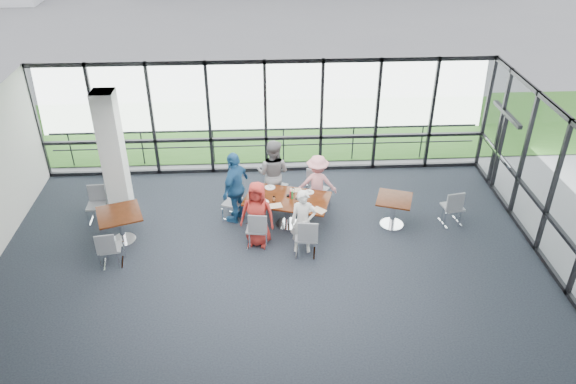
{
  "coord_description": "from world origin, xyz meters",
  "views": [
    {
      "loc": [
        -0.12,
        -8.84,
        7.7
      ],
      "look_at": [
        0.44,
        1.99,
        1.1
      ],
      "focal_mm": 35.0,
      "sensor_mm": 36.0,
      "label": 1
    }
  ],
  "objects_px": {
    "side_table_right": "(394,203)",
    "chair_main_end": "(232,203)",
    "main_table": "(287,203)",
    "side_table_left": "(120,217)",
    "diner_near_right": "(303,222)",
    "chair_main_nr": "(306,237)",
    "chair_spare_lb": "(96,206)",
    "diner_far_left": "(273,173)",
    "chair_spare_la": "(111,248)",
    "chair_main_fl": "(277,187)",
    "diner_near_left": "(257,214)",
    "chair_main_nl": "(257,228)",
    "chair_main_fr": "(318,190)",
    "diner_end": "(236,187)",
    "structural_column": "(113,156)",
    "diner_far_right": "(317,184)",
    "chair_spare_r": "(453,207)"
  },
  "relations": [
    {
      "from": "side_table_right",
      "to": "chair_main_end",
      "type": "height_order",
      "value": "chair_main_end"
    },
    {
      "from": "diner_near_right",
      "to": "diner_near_left",
      "type": "bearing_deg",
      "value": 165.29
    },
    {
      "from": "side_table_left",
      "to": "side_table_right",
      "type": "xyz_separation_m",
      "value": [
        6.33,
        0.3,
        -0.02
      ]
    },
    {
      "from": "diner_end",
      "to": "chair_spare_lb",
      "type": "height_order",
      "value": "diner_end"
    },
    {
      "from": "diner_end",
      "to": "chair_main_fl",
      "type": "relative_size",
      "value": 2.01
    },
    {
      "from": "side_table_left",
      "to": "chair_main_nl",
      "type": "xyz_separation_m",
      "value": [
        3.08,
        -0.33,
        -0.19
      ]
    },
    {
      "from": "chair_main_nr",
      "to": "chair_spare_r",
      "type": "relative_size",
      "value": 1.01
    },
    {
      "from": "main_table",
      "to": "chair_main_fl",
      "type": "bearing_deg",
      "value": 117.9
    },
    {
      "from": "chair_main_fl",
      "to": "chair_spare_lb",
      "type": "xyz_separation_m",
      "value": [
        -4.36,
        -0.65,
        -0.01
      ]
    },
    {
      "from": "chair_main_nl",
      "to": "chair_spare_r",
      "type": "distance_m",
      "value": 4.71
    },
    {
      "from": "diner_near_right",
      "to": "chair_spare_la",
      "type": "xyz_separation_m",
      "value": [
        -4.15,
        -0.29,
        -0.32
      ]
    },
    {
      "from": "chair_main_fr",
      "to": "main_table",
      "type": "bearing_deg",
      "value": 75.72
    },
    {
      "from": "diner_end",
      "to": "chair_spare_la",
      "type": "distance_m",
      "value": 3.14
    },
    {
      "from": "chair_main_fr",
      "to": "side_table_right",
      "type": "bearing_deg",
      "value": 179.87
    },
    {
      "from": "diner_far_left",
      "to": "chair_main_nr",
      "type": "bearing_deg",
      "value": 127.75
    },
    {
      "from": "main_table",
      "to": "chair_main_nl",
      "type": "distance_m",
      "value": 1.08
    },
    {
      "from": "diner_near_right",
      "to": "chair_main_nl",
      "type": "relative_size",
      "value": 1.69
    },
    {
      "from": "diner_near_left",
      "to": "diner_near_right",
      "type": "xyz_separation_m",
      "value": [
        0.99,
        -0.33,
        -0.03
      ]
    },
    {
      "from": "chair_spare_lb",
      "to": "chair_main_fr",
      "type": "bearing_deg",
      "value": -177.03
    },
    {
      "from": "structural_column",
      "to": "chair_spare_la",
      "type": "relative_size",
      "value": 3.64
    },
    {
      "from": "structural_column",
      "to": "chair_spare_lb",
      "type": "relative_size",
      "value": 3.63
    },
    {
      "from": "diner_near_right",
      "to": "chair_main_nr",
      "type": "height_order",
      "value": "diner_near_right"
    },
    {
      "from": "diner_near_left",
      "to": "chair_main_nl",
      "type": "height_order",
      "value": "diner_near_left"
    },
    {
      "from": "diner_far_right",
      "to": "chair_spare_r",
      "type": "height_order",
      "value": "diner_far_right"
    },
    {
      "from": "main_table",
      "to": "chair_main_end",
      "type": "distance_m",
      "value": 1.39
    },
    {
      "from": "structural_column",
      "to": "chair_main_fl",
      "type": "distance_m",
      "value": 4.02
    },
    {
      "from": "chair_spare_la",
      "to": "diner_end",
      "type": "bearing_deg",
      "value": 22.59
    },
    {
      "from": "structural_column",
      "to": "chair_main_fl",
      "type": "bearing_deg",
      "value": 4.78
    },
    {
      "from": "chair_main_nl",
      "to": "chair_spare_lb",
      "type": "height_order",
      "value": "chair_main_nl"
    },
    {
      "from": "chair_main_end",
      "to": "chair_spare_r",
      "type": "bearing_deg",
      "value": 107.14
    },
    {
      "from": "chair_spare_lb",
      "to": "side_table_right",
      "type": "bearing_deg",
      "value": 173.88
    },
    {
      "from": "diner_far_left",
      "to": "chair_spare_r",
      "type": "xyz_separation_m",
      "value": [
        4.25,
        -1.08,
        -0.43
      ]
    },
    {
      "from": "main_table",
      "to": "side_table_left",
      "type": "distance_m",
      "value": 3.84
    },
    {
      "from": "diner_near_left",
      "to": "chair_main_nr",
      "type": "xyz_separation_m",
      "value": [
        1.05,
        -0.47,
        -0.32
      ]
    },
    {
      "from": "chair_main_fl",
      "to": "chair_main_end",
      "type": "distance_m",
      "value": 1.29
    },
    {
      "from": "diner_far_right",
      "to": "chair_main_fl",
      "type": "xyz_separation_m",
      "value": [
        -0.97,
        0.39,
        -0.3
      ]
    },
    {
      "from": "diner_far_left",
      "to": "chair_main_end",
      "type": "distance_m",
      "value": 1.25
    },
    {
      "from": "structural_column",
      "to": "diner_near_left",
      "type": "xyz_separation_m",
      "value": [
        3.34,
        -1.41,
        -0.81
      ]
    },
    {
      "from": "diner_near_right",
      "to": "diner_end",
      "type": "height_order",
      "value": "diner_end"
    },
    {
      "from": "chair_main_nl",
      "to": "diner_far_left",
      "type": "bearing_deg",
      "value": 84.11
    },
    {
      "from": "diner_end",
      "to": "chair_main_fr",
      "type": "height_order",
      "value": "diner_end"
    },
    {
      "from": "diner_end",
      "to": "chair_main_fl",
      "type": "bearing_deg",
      "value": 153.21
    },
    {
      "from": "main_table",
      "to": "side_table_right",
      "type": "bearing_deg",
      "value": 13.57
    },
    {
      "from": "chair_main_nr",
      "to": "diner_end",
      "type": "bearing_deg",
      "value": 144.03
    },
    {
      "from": "diner_far_left",
      "to": "diner_near_left",
      "type": "bearing_deg",
      "value": 97.07
    },
    {
      "from": "main_table",
      "to": "chair_spare_lb",
      "type": "relative_size",
      "value": 2.47
    },
    {
      "from": "side_table_left",
      "to": "chair_main_nl",
      "type": "bearing_deg",
      "value": -6.11
    },
    {
      "from": "side_table_left",
      "to": "chair_spare_la",
      "type": "bearing_deg",
      "value": -92.79
    },
    {
      "from": "chair_main_end",
      "to": "chair_spare_la",
      "type": "relative_size",
      "value": 0.95
    },
    {
      "from": "chair_main_nr",
      "to": "main_table",
      "type": "bearing_deg",
      "value": 113.94
    }
  ]
}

